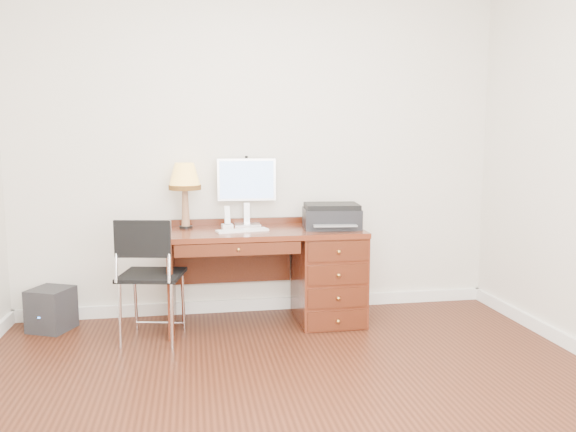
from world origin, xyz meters
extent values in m
plane|color=#35160C|center=(0.00, 0.00, 0.00)|extent=(4.00, 4.00, 0.00)
plane|color=silver|center=(0.00, 1.75, 1.35)|extent=(4.00, 0.00, 4.00)
cube|color=white|center=(0.00, 1.74, 0.05)|extent=(4.00, 0.03, 0.10)
cube|color=#5C2313|center=(0.00, 1.40, 0.73)|extent=(1.50, 0.65, 0.04)
cube|color=#5C2313|center=(0.50, 1.40, 0.35)|extent=(0.50, 0.61, 0.71)
cube|color=#5C2313|center=(-0.73, 1.40, 0.35)|extent=(0.04, 0.61, 0.71)
cube|color=#481C0E|center=(-0.24, 1.69, 0.46)|extent=(0.96, 0.03, 0.39)
cube|color=#481C0E|center=(-0.24, 1.09, 0.66)|extent=(0.91, 0.03, 0.09)
sphere|color=#BF8C3F|center=(0.50, 1.06, 0.35)|extent=(0.03, 0.03, 0.03)
cube|color=silver|center=(-0.12, 1.62, 0.76)|extent=(0.21, 0.16, 0.01)
cube|color=silver|center=(-0.12, 1.66, 0.85)|extent=(0.05, 0.03, 0.17)
cube|color=silver|center=(-0.12, 1.64, 1.12)|extent=(0.47, 0.05, 0.34)
cube|color=#4C8CF2|center=(-0.12, 1.62, 1.12)|extent=(0.43, 0.02, 0.30)
cube|color=white|center=(-0.19, 1.33, 0.76)|extent=(0.41, 0.20, 0.02)
cylinder|color=black|center=(0.46, 1.35, 0.75)|extent=(0.22, 0.22, 0.01)
ellipsoid|color=white|center=(0.46, 1.35, 0.78)|extent=(0.10, 0.06, 0.04)
cube|color=black|center=(0.52, 1.38, 0.83)|extent=(0.47, 0.38, 0.16)
cube|color=black|center=(0.52, 1.38, 0.92)|extent=(0.45, 0.36, 0.04)
cylinder|color=black|center=(-0.61, 1.56, 0.76)|extent=(0.10, 0.10, 0.02)
cone|color=#986A48|center=(-0.61, 1.56, 0.92)|extent=(0.07, 0.07, 0.30)
cone|color=#F2BB4C|center=(-0.61, 1.56, 1.17)|extent=(0.25, 0.25, 0.19)
cylinder|color=#593814|center=(-0.61, 1.56, 1.07)|extent=(0.25, 0.25, 0.04)
cube|color=white|center=(-0.29, 1.47, 0.77)|extent=(0.09, 0.09, 0.04)
cube|color=white|center=(-0.29, 1.47, 0.86)|extent=(0.05, 0.06, 0.14)
cylinder|color=black|center=(0.45, 1.59, 0.80)|extent=(0.07, 0.07, 0.09)
cube|color=black|center=(-0.86, 1.16, 0.48)|extent=(0.50, 0.50, 0.03)
cube|color=black|center=(-0.86, 0.96, 0.78)|extent=(0.38, 0.10, 0.26)
cylinder|color=silver|center=(-1.04, 1.34, 0.24)|extent=(0.02, 0.02, 0.48)
cylinder|color=silver|center=(-0.68, 1.34, 0.24)|extent=(0.02, 0.02, 0.48)
cylinder|color=silver|center=(-1.04, 0.98, 0.24)|extent=(0.02, 0.02, 0.48)
cylinder|color=silver|center=(-0.68, 0.98, 0.24)|extent=(0.02, 0.02, 0.48)
cylinder|color=silver|center=(-1.04, 0.96, 0.69)|extent=(0.02, 0.02, 0.43)
cylinder|color=silver|center=(-0.68, 0.96, 0.69)|extent=(0.02, 0.02, 0.43)
cube|color=black|center=(-1.64, 1.50, 0.16)|extent=(0.37, 0.37, 0.32)
camera|label=1|loc=(-0.56, -2.88, 1.43)|focal=35.00mm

